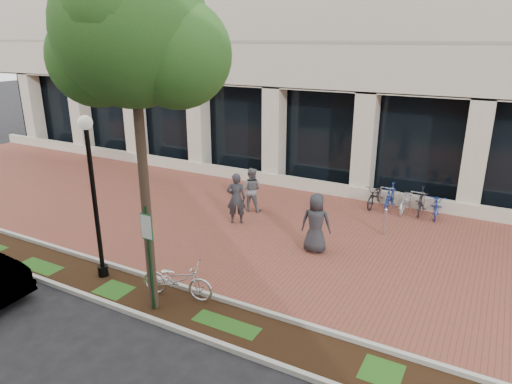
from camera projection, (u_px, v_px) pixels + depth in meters
The scene contains 14 objects.
ground at pixel (262, 228), 15.54m from camera, with size 120.00×120.00×0.00m, color black.
brick_plaza at pixel (262, 228), 15.54m from camera, with size 40.00×9.00×0.01m, color brown.
planting_strip at pixel (162, 302), 11.18m from camera, with size 40.00×1.50×0.01m, color black.
curb_plaza_side at pixel (180, 286), 11.78m from camera, with size 40.00×0.12×0.12m, color #B0AFA6.
curb_street_side at pixel (140, 316), 10.54m from camera, with size 40.00×0.12×0.12m, color #B0AFA6.
parking_sign at pixel (149, 247), 10.34m from camera, with size 0.34×0.07×2.63m.
lamppost at pixel (93, 190), 11.64m from camera, with size 0.36×0.36×4.38m.
street_tree at pixel (135, 40), 9.03m from camera, with size 3.72×3.10×7.86m.
locked_bicycle at pixel (177, 280), 11.25m from camera, with size 0.66×1.88×0.99m, color silver.
pedestrian_left at pixel (236, 198), 15.71m from camera, with size 0.66×0.43×1.81m, color #27272C.
pedestrian_mid at pixel (251, 189), 16.88m from camera, with size 0.80×0.63×1.65m, color slate.
pedestrian_right at pixel (316, 223), 13.57m from camera, with size 0.90×0.58×1.84m, color #27272B.
bollard at pixel (385, 221), 14.84m from camera, with size 0.12×0.12×0.95m.
bike_rack_cluster at pixel (405, 200), 16.92m from camera, with size 2.95×1.73×0.97m.
Camera 1 is at (6.69, -12.67, 6.15)m, focal length 32.00 mm.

